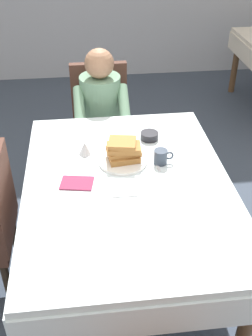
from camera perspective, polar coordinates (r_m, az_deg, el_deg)
ground_plane at (r=2.65m, az=0.21°, el=-14.85°), size 14.00×14.00×0.00m
dining_table_main at (r=2.19m, az=0.25°, el=-3.83°), size 1.12×1.52×0.74m
chair_diner at (r=3.24m, az=-3.64°, el=7.37°), size 0.44×0.45×0.93m
diner_person at (r=3.03m, az=-3.55°, el=8.34°), size 0.40×0.43×1.12m
plate_breakfast at (r=2.29m, az=-0.46°, el=1.05°), size 0.28×0.28×0.02m
breakfast_stack at (r=2.26m, az=-0.38°, el=2.53°), size 0.20×0.16×0.12m
cup_coffee at (r=2.27m, az=4.99°, el=1.60°), size 0.11×0.08×0.08m
bowl_butter at (r=2.50m, az=3.34°, el=4.58°), size 0.11×0.11×0.04m
syrup_pitcher at (r=2.36m, az=-5.86°, el=2.79°), size 0.08×0.08×0.07m
fork_left_of_plate at (r=2.27m, az=-5.18°, el=0.34°), size 0.02×0.18×0.00m
knife_right_of_plate at (r=2.30m, az=4.30°, el=0.96°), size 0.02×0.20×0.00m
spoon_near_edge at (r=2.04m, az=-0.32°, el=-4.00°), size 0.15×0.02×0.00m
napkin_folded at (r=2.14m, az=-6.99°, el=-2.14°), size 0.19×0.15×0.01m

